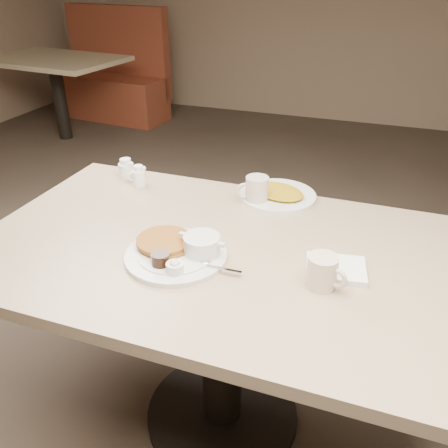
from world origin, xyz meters
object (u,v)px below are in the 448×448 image
(coffee_mug_far, at_px, (256,191))
(main_plate, at_px, (179,250))
(hash_plate, at_px, (278,194))
(booth_back_left, at_px, (108,80))
(creamer_right, at_px, (126,169))
(coffee_mug_near, at_px, (323,272))
(creamer_left, at_px, (139,176))
(diner_table, at_px, (222,293))

(coffee_mug_far, bearing_deg, main_plate, -105.11)
(main_plate, distance_m, hash_plate, 0.51)
(main_plate, relative_size, booth_back_left, 0.24)
(booth_back_left, bearing_deg, coffee_mug_far, -49.64)
(creamer_right, height_order, hash_plate, creamer_right)
(coffee_mug_far, bearing_deg, creamer_right, 175.51)
(creamer_right, bearing_deg, main_plate, -46.01)
(creamer_right, height_order, booth_back_left, booth_back_left)
(hash_plate, bearing_deg, coffee_mug_near, -63.47)
(coffee_mug_near, relative_size, coffee_mug_far, 0.99)
(main_plate, height_order, creamer_left, creamer_left)
(coffee_mug_far, xyz_separation_m, creamer_right, (-0.55, 0.04, -0.01))
(creamer_left, bearing_deg, diner_table, -34.96)
(main_plate, relative_size, coffee_mug_near, 3.04)
(coffee_mug_far, bearing_deg, creamer_left, -179.70)
(coffee_mug_near, height_order, creamer_left, coffee_mug_near)
(diner_table, bearing_deg, booth_back_left, 127.32)
(diner_table, distance_m, hash_plate, 0.44)
(main_plate, bearing_deg, creamer_right, 133.99)
(coffee_mug_near, xyz_separation_m, creamer_right, (-0.85, 0.45, -0.01))
(creamer_left, xyz_separation_m, creamer_right, (-0.08, 0.05, -0.00))
(coffee_mug_near, bearing_deg, creamer_left, 151.99)
(creamer_left, xyz_separation_m, booth_back_left, (-2.01, 2.91, -0.38))
(main_plate, height_order, hash_plate, main_plate)
(coffee_mug_near, relative_size, creamer_left, 1.54)
(coffee_mug_near, relative_size, booth_back_left, 0.08)
(coffee_mug_near, bearing_deg, hash_plate, 116.53)
(creamer_right, bearing_deg, diner_table, -34.09)
(main_plate, distance_m, creamer_right, 0.63)
(coffee_mug_near, relative_size, creamer_right, 1.48)
(booth_back_left, bearing_deg, creamer_left, -55.39)
(hash_plate, bearing_deg, booth_back_left, 131.76)
(main_plate, bearing_deg, coffee_mug_near, -0.19)
(diner_table, height_order, coffee_mug_near, coffee_mug_near)
(coffee_mug_far, bearing_deg, coffee_mug_near, -53.64)
(main_plate, xyz_separation_m, hash_plate, (0.17, 0.48, -0.01))
(booth_back_left, bearing_deg, main_plate, -54.54)
(hash_plate, bearing_deg, creamer_right, -177.26)
(diner_table, distance_m, coffee_mug_near, 0.39)
(main_plate, relative_size, coffee_mug_far, 3.02)
(creamer_left, relative_size, booth_back_left, 0.05)
(diner_table, bearing_deg, coffee_mug_far, 87.79)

